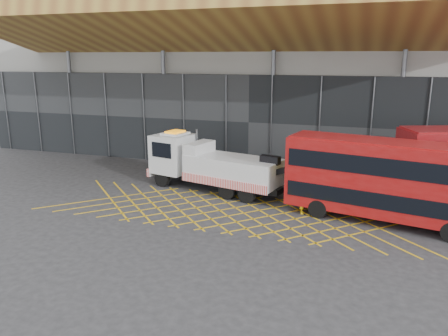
% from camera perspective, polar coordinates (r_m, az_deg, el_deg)
% --- Properties ---
extents(ground_plane, '(120.00, 120.00, 0.00)m').
position_cam_1_polar(ground_plane, '(28.95, -6.61, -4.85)').
color(ground_plane, '#262628').
extents(road_markings, '(24.76, 7.16, 0.01)m').
position_cam_1_polar(road_markings, '(27.59, 1.00, -5.72)').
color(road_markings, gold).
rests_on(road_markings, ground_plane).
extents(construction_building, '(55.00, 23.97, 18.00)m').
position_cam_1_polar(construction_building, '(44.25, 5.68, 13.61)').
color(construction_building, gray).
rests_on(construction_building, ground_plane).
extents(recovery_truck, '(11.97, 5.17, 4.17)m').
position_cam_1_polar(recovery_truck, '(31.56, -1.95, 0.50)').
color(recovery_truck, black).
rests_on(recovery_truck, ground_plane).
extents(bus_towed, '(12.21, 5.16, 4.85)m').
position_cam_1_polar(bus_towed, '(26.74, 20.90, -1.29)').
color(bus_towed, maroon).
rests_on(bus_towed, ground_plane).
extents(worker, '(0.55, 0.73, 1.80)m').
position_cam_1_polar(worker, '(27.47, 10.22, -4.07)').
color(worker, yellow).
rests_on(worker, ground_plane).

